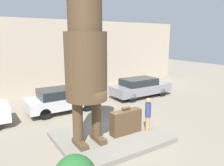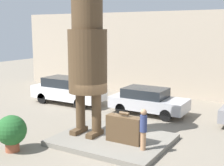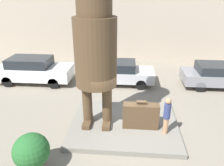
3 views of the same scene
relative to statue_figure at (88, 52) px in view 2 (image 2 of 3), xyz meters
The scene contains 9 objects.
ground_plane 3.96m from the statue_figure, ahead, with size 60.00×60.00×0.00m, color gray.
pedestal 3.86m from the statue_figure, ahead, with size 4.64×3.75×0.21m.
building_backdrop 10.23m from the statue_figure, 83.41° to the left, with size 28.00×0.60×5.93m.
statue_figure is the anchor object (origin of this frame).
giant_suitcase 3.55m from the statue_figure, ahead, with size 1.50×0.43×1.27m.
tourist 3.96m from the statue_figure, ahead, with size 0.27×0.27×1.60m.
parked_car_white 7.27m from the statue_figure, 136.21° to the left, with size 4.74×1.86×1.67m.
parked_car_silver 5.78m from the statue_figure, 82.43° to the left, with size 4.28×1.83×1.47m.
planter_pot 4.40m from the statue_figure, 122.33° to the right, with size 1.18×1.18×1.45m.
Camera 2 is at (6.34, -10.88, 4.77)m, focal length 50.00 mm.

